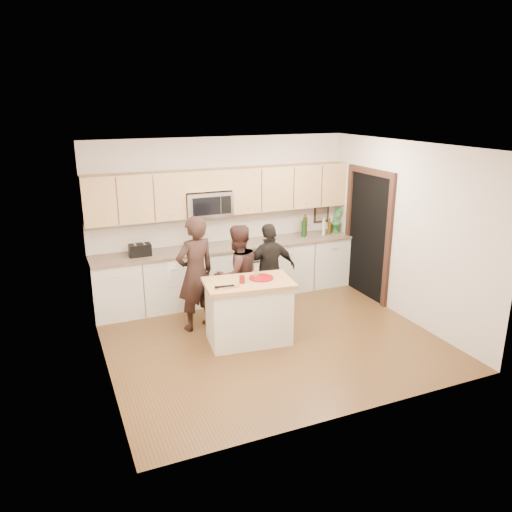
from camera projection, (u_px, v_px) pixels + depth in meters
name	position (u px, v px, depth m)	size (l,w,h in m)	color
floor	(270.00, 338.00, 7.15)	(4.50, 4.50, 0.00)	#543B1C
room_shell	(271.00, 220.00, 6.64)	(4.52, 4.02, 2.71)	beige
back_cabinetry	(229.00, 272.00, 8.49)	(4.50, 0.66, 0.94)	beige
upper_cabinetry	(226.00, 190.00, 8.23)	(4.50, 0.33, 0.75)	tan
microwave	(207.00, 204.00, 8.12)	(0.76, 0.41, 0.40)	silver
doorway	(368.00, 230.00, 8.43)	(0.06, 1.25, 2.20)	black
framed_picture	(321.00, 212.00, 9.24)	(0.30, 0.03, 0.38)	black
dish_towel	(176.00, 263.00, 7.88)	(0.34, 0.60, 0.48)	white
island	(249.00, 311.00, 6.93)	(1.28, 0.84, 0.90)	beige
red_plate	(261.00, 278.00, 6.91)	(0.34, 0.34, 0.02)	maroon
box_grater	(256.00, 269.00, 6.85)	(0.08, 0.06, 0.24)	silver
drink_glass	(242.00, 279.00, 6.72)	(0.08, 0.08, 0.10)	maroon
cutting_board	(226.00, 286.00, 6.59)	(0.25, 0.17, 0.02)	#A56F45
tongs	(224.00, 286.00, 6.53)	(0.26, 0.03, 0.02)	black
knife	(232.00, 287.00, 6.54)	(0.21, 0.02, 0.01)	silver
toaster	(140.00, 250.00, 7.76)	(0.33, 0.20, 0.19)	black
bottle_cluster	(317.00, 226.00, 8.96)	(0.69, 0.22, 0.38)	black
orchid	(336.00, 220.00, 9.10)	(0.26, 0.21, 0.47)	#307837
woman_left	(196.00, 274.00, 7.23)	(0.62, 0.41, 1.71)	black
woman_center	(237.00, 275.00, 7.43)	(0.75, 0.58, 1.54)	black
woman_right	(270.00, 271.00, 7.71)	(0.87, 0.36, 1.49)	black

